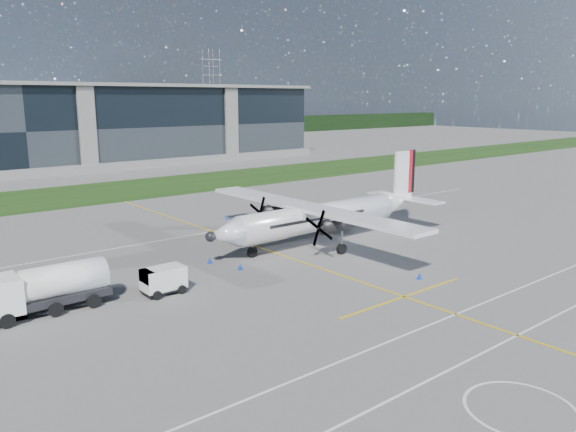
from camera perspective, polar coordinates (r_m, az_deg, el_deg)
The scene contains 15 objects.
ground at distance 74.18m, azimuth -18.67°, elevation 1.22°, with size 400.00×400.00×0.00m, color #64625F.
grass_strip at distance 81.62m, azimuth -20.68°, elevation 2.02°, with size 400.00×18.00×0.04m, color #193C10.
terminal_building at distance 111.55m, azimuth -26.37°, elevation 7.89°, with size 120.00×20.00×15.00m, color black.
pylon_east at distance 209.87m, azimuth -7.76°, elevation 12.38°, with size 9.00×4.60×30.00m, color gray, non-canonical shape.
yellow_taxiway_centerline at distance 49.55m, azimuth -2.79°, elevation -3.26°, with size 0.20×70.00×0.01m, color yellow.
white_lane_line at distance 31.99m, azimuth 19.62°, elevation -12.74°, with size 90.00×0.15×0.01m, color white.
turboprop_aircraft at distance 51.01m, azimuth 3.88°, elevation 1.62°, with size 24.89×25.81×7.74m, color white, non-canonical shape.
fuel_tanker_truck at distance 37.60m, azimuth -24.13°, elevation -7.00°, with size 7.77×2.53×2.91m, color white, non-canonical shape.
baggage_tug at distance 38.93m, azimuth -12.53°, elevation -6.43°, with size 3.03×1.82×1.82m, color silver, non-canonical shape.
ground_crew_person at distance 39.67m, azimuth -10.97°, elevation -6.02°, with size 0.73×0.52×1.81m, color #F25907.
safety_cone_nose_port at distance 43.50m, azimuth -4.87°, elevation -5.13°, with size 0.36×0.36×0.50m, color #0A31BA.
safety_cone_nose_stbd at distance 45.43m, azimuth -7.96°, elevation -4.46°, with size 0.36×0.36×0.50m, color #0A31BA.
safety_cone_tail at distance 59.95m, azimuth 10.88°, elevation -0.54°, with size 0.36×0.36×0.50m, color #0A31BA.
safety_cone_portwing at distance 42.30m, azimuth 13.23°, elevation -5.91°, with size 0.36×0.36×0.50m, color #0A31BA.
safety_cone_stbdwing at distance 61.14m, azimuth -6.20°, elevation -0.16°, with size 0.36×0.36×0.50m, color #0A31BA.
Camera 1 is at (-25.40, -28.48, 12.98)m, focal length 35.00 mm.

